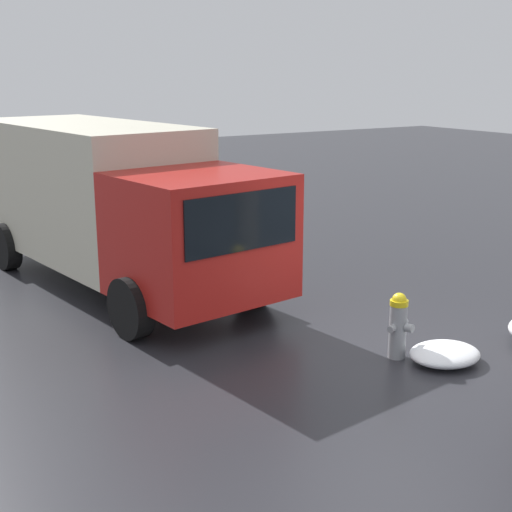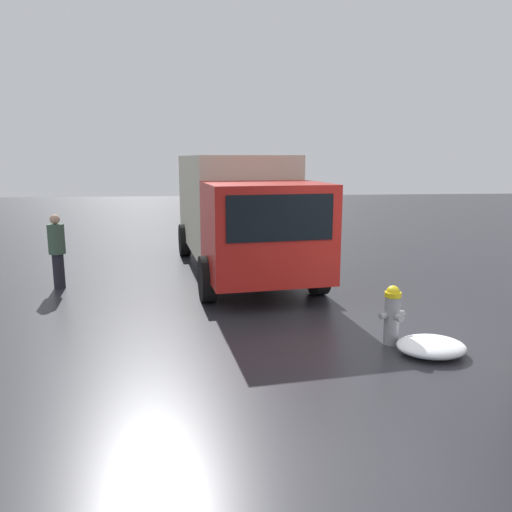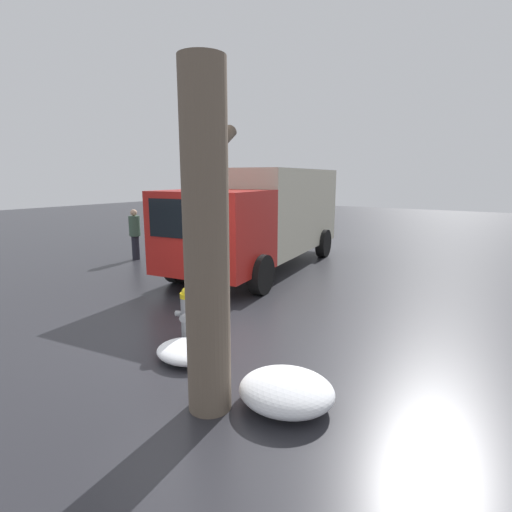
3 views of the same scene
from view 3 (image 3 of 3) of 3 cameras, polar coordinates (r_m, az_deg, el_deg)
ground_plane at (r=6.59m, az=-9.52°, el=-11.94°), size 60.00×60.00×0.00m
fire_hydrant at (r=6.42m, az=-9.66°, el=-8.15°), size 0.34×0.44×0.90m
tree_trunk at (r=4.22m, az=-7.09°, el=1.57°), size 0.74×0.48×3.73m
delivery_truck at (r=11.49m, az=1.22°, el=6.03°), size 7.39×3.27×2.80m
pedestrian at (r=13.12m, az=-16.92°, el=3.25°), size 0.35×0.35×1.59m
snow_pile_by_hydrant at (r=4.82m, az=4.37°, el=-18.61°), size 1.03×1.12×0.36m
snow_pile_curbside at (r=5.98m, az=-9.60°, el=-13.26°), size 0.83×0.98×0.23m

